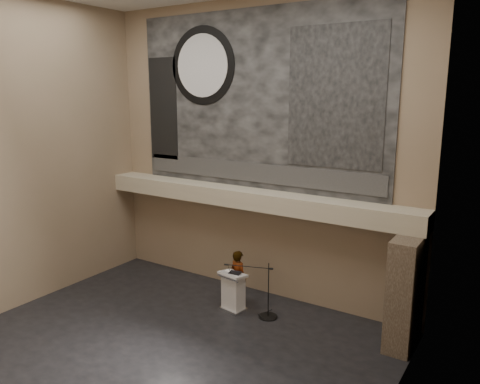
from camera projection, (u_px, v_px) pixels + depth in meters
The scene contains 19 objects.
floor at pixel (167, 347), 11.11m from camera, with size 10.00×10.00×0.00m, color black.
wall_back at pixel (255, 152), 13.51m from camera, with size 10.00×0.02×8.50m, color #7D694F.
wall_left at pixel (25, 155), 12.86m from camera, with size 0.02×8.00×8.50m, color #7D694F.
wall_right at pixel (392, 199), 7.57m from camera, with size 0.02×8.00×8.50m, color #7D694F.
soffit at pixel (248, 198), 13.45m from camera, with size 10.00×0.80×0.50m, color tan.
sprinkler_left at pixel (202, 201), 14.31m from camera, with size 0.04×0.04×0.06m, color #B2893D.
sprinkler_right at pixel (307, 217), 12.46m from camera, with size 0.04×0.04×0.06m, color #B2893D.
banner at pixel (255, 101), 13.18m from camera, with size 8.00×0.05×5.00m, color black.
banner_text_strip at pixel (254, 172), 13.57m from camera, with size 7.76×0.02×0.55m, color #2E2E2E.
banner_clock_rim at pixel (202, 66), 13.88m from camera, with size 2.30×2.30×0.02m, color black.
banner_clock_face at pixel (202, 66), 13.87m from camera, with size 1.84×1.84×0.02m, color silver.
banner_building_print at pixel (335, 98), 11.85m from camera, with size 2.60×0.02×3.60m, color black.
banner_brick_print at pixel (163, 109), 15.00m from camera, with size 1.10×0.02×3.20m, color black.
stone_pier at pixel (405, 292), 10.96m from camera, with size 0.60×1.40×2.70m, color #403327.
lectern at pixel (233, 292), 12.88m from camera, with size 0.79×0.62×1.13m.
binder at pixel (235, 273), 12.73m from camera, with size 0.31×0.25×0.04m, color black.
papers at pixel (228, 272), 12.84m from camera, with size 0.23×0.32×0.01m, color white.
speaker_person at pixel (238, 278), 13.23m from camera, with size 0.58×0.38×1.59m, color white.
mic_stand at pixel (267, 309), 12.57m from camera, with size 1.42×0.66×1.54m.
Camera 1 is at (6.91, -7.55, 5.95)m, focal length 35.00 mm.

